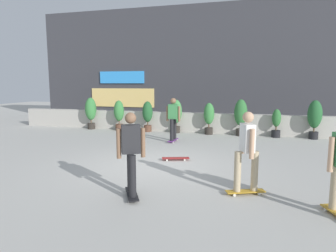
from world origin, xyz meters
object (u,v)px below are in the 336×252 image
potted_plant_2 (148,114)px  skateboard_near_camera (176,158)px  potted_plant_4 (209,116)px  potted_plant_6 (276,123)px  skater_foreground (131,151)px  potted_plant_0 (91,111)px  potted_plant_5 (241,115)px  skater_far_left (247,149)px  potted_plant_1 (119,113)px  potted_plant_3 (176,114)px  potted_plant_7 (315,116)px  skater_far_right (173,118)px

potted_plant_2 → skateboard_near_camera: bearing=-61.9°
potted_plant_4 → potted_plant_6: bearing=0.0°
skater_foreground → potted_plant_0: bearing=124.6°
potted_plant_4 → potted_plant_5: potted_plant_5 is taller
potted_plant_2 → skateboard_near_camera: (2.57, -4.81, -0.75)m
skater_foreground → skater_far_left: bearing=19.2°
potted_plant_1 → potted_plant_6: size_ratio=1.21×
potted_plant_0 → potted_plant_4: potted_plant_0 is taller
potted_plant_1 → skateboard_near_camera: 6.32m
potted_plant_0 → potted_plant_5: bearing=0.0°
skateboard_near_camera → potted_plant_3: bearing=103.9°
potted_plant_0 → skateboard_near_camera: (5.53, -4.81, -0.85)m
potted_plant_5 → potted_plant_1: bearing=180.0°
potted_plant_7 → skater_far_left: size_ratio=0.93×
potted_plant_3 → skater_foreground: bearing=-82.3°
potted_plant_3 → skater_far_left: bearing=-65.5°
potted_plant_2 → skater_far_left: 8.45m
potted_plant_0 → skater_foreground: 9.52m
potted_plant_4 → potted_plant_6: size_ratio=1.17×
potted_plant_1 → skater_foreground: bearing=-63.6°
skateboard_near_camera → potted_plant_7: bearing=46.5°
skater_foreground → skateboard_near_camera: 3.16m
potted_plant_4 → skater_foreground: skater_foreground is taller
potted_plant_1 → skater_foreground: 8.75m
potted_plant_7 → skater_foreground: skater_foreground is taller
potted_plant_6 → skater_far_left: size_ratio=0.70×
potted_plant_2 → potted_plant_5: bearing=0.0°
potted_plant_1 → potted_plant_2: size_ratio=1.01×
potted_plant_1 → skater_far_left: (6.06, -7.08, 0.11)m
potted_plant_4 → skateboard_near_camera: potted_plant_4 is taller
potted_plant_0 → skater_foreground: skater_foreground is taller
potted_plant_0 → potted_plant_4: bearing=-0.0°
potted_plant_1 → skater_far_left: 9.32m
potted_plant_0 → skater_far_right: 5.18m
skater_foreground → potted_plant_1: bearing=116.4°
potted_plant_7 → skater_far_right: skater_far_right is taller
potted_plant_7 → skateboard_near_camera: size_ratio=1.92×
potted_plant_6 → potted_plant_5: bearing=-180.0°
skater_far_left → skater_far_right: size_ratio=1.00×
potted_plant_4 → skateboard_near_camera: bearing=-93.6°
potted_plant_0 → potted_plant_4: size_ratio=1.11×
skater_far_left → potted_plant_4: bearing=103.8°
potted_plant_3 → potted_plant_6: potted_plant_3 is taller
skater_far_left → skateboard_near_camera: skater_far_left is taller
potted_plant_4 → potted_plant_7: bearing=0.0°
potted_plant_1 → potted_plant_4: 4.32m
potted_plant_5 → potted_plant_6: potted_plant_5 is taller
potted_plant_5 → potted_plant_7: potted_plant_7 is taller
potted_plant_3 → potted_plant_4: size_ratio=1.08×
potted_plant_0 → skateboard_near_camera: 7.38m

